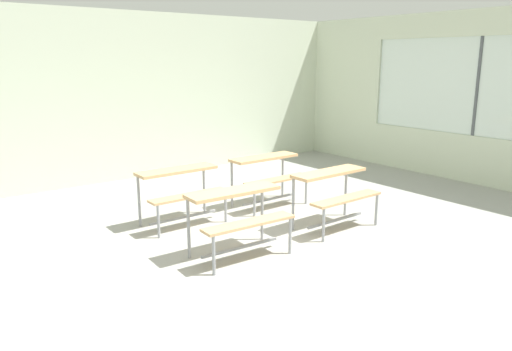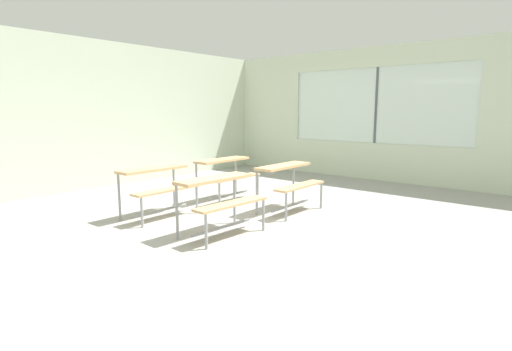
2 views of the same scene
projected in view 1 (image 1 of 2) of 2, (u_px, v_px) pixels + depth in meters
ground at (271, 259)px, 5.49m from camera, size 10.00×9.00×0.05m
wall_back at (112, 98)px, 8.62m from camera, size 10.00×0.12×3.00m
desk_bench_r0c0 at (239, 207)px, 5.42m from camera, size 1.12×0.64×0.74m
desk_bench_r0c1 at (335, 186)px, 6.34m from camera, size 1.11×0.60×0.74m
desk_bench_r1c0 at (181, 183)px, 6.47m from camera, size 1.10×0.59×0.74m
desk_bench_r1c1 at (269, 169)px, 7.30m from camera, size 1.11×0.60×0.74m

